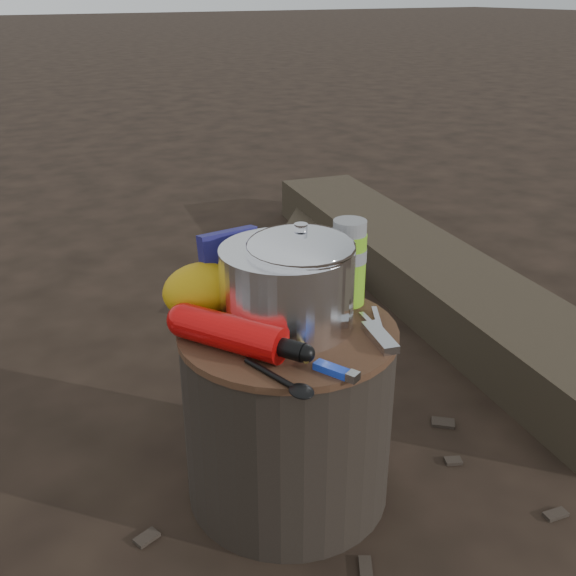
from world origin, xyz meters
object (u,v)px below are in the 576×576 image
stump (288,413)px  thermos (348,263)px  log_main (421,270)px  fuel_bottle (231,333)px  travel_mug (297,265)px  camping_pot (300,280)px

stump → thermos: thermos is taller
stump → thermos: size_ratio=2.38×
log_main → thermos: size_ratio=11.23×
fuel_bottle → travel_mug: size_ratio=2.32×
log_main → thermos: bearing=-130.5°
stump → travel_mug: size_ratio=3.56×
fuel_bottle → thermos: (0.30, 0.06, 0.06)m
camping_pot → thermos: camping_pot is taller
stump → log_main: stump is taller
log_main → stump: bearing=-134.3°
stump → camping_pot: size_ratio=2.13×
log_main → travel_mug: travel_mug is taller
travel_mug → thermos: bearing=-60.6°
travel_mug → fuel_bottle: bearing=-145.1°
fuel_bottle → thermos: 0.31m
fuel_bottle → camping_pot: bearing=-26.2°
stump → thermos: (0.17, 0.04, 0.29)m
log_main → fuel_bottle: fuel_bottle is taller
stump → log_main: bearing=35.3°
log_main → camping_pot: size_ratio=10.02×
thermos → log_main: bearing=39.1°
thermos → stump: bearing=-166.6°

